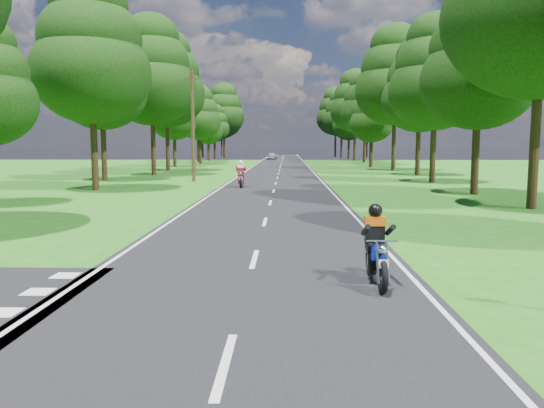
{
  "coord_description": "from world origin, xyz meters",
  "views": [
    {
      "loc": [
        0.76,
        -10.24,
        2.72
      ],
      "look_at": [
        0.36,
        4.0,
        1.1
      ],
      "focal_mm": 35.0,
      "sensor_mm": 36.0,
      "label": 1
    }
  ],
  "objects": [
    {
      "name": "telegraph_pole",
      "position": [
        -6.0,
        28.0,
        4.07
      ],
      "size": [
        1.2,
        0.26,
        8.0
      ],
      "color": "#382616",
      "rests_on": "ground"
    },
    {
      "name": "road_markings",
      "position": [
        -0.14,
        48.13,
        0.02
      ],
      "size": [
        7.4,
        140.0,
        0.01
      ],
      "color": "silver",
      "rests_on": "main_road"
    },
    {
      "name": "distant_car",
      "position": [
        -1.75,
        80.84,
        0.64
      ],
      "size": [
        1.92,
        3.81,
        1.24
      ],
      "primitive_type": "imported",
      "rotation": [
        0.0,
        0.0,
        -0.13
      ],
      "color": "#ADB0B4",
      "rests_on": "main_road"
    },
    {
      "name": "rider_near_blue",
      "position": [
        2.5,
        -0.07,
        0.79
      ],
      "size": [
        0.63,
        1.85,
        1.54
      ],
      "primitive_type": null,
      "rotation": [
        0.0,
        0.0,
        -0.01
      ],
      "color": "navy",
      "rests_on": "main_road"
    },
    {
      "name": "ground",
      "position": [
        0.0,
        0.0,
        0.0
      ],
      "size": [
        160.0,
        160.0,
        0.0
      ],
      "primitive_type": "plane",
      "color": "#206016",
      "rests_on": "ground"
    },
    {
      "name": "main_road",
      "position": [
        0.0,
        50.0,
        0.01
      ],
      "size": [
        7.0,
        140.0,
        0.02
      ],
      "primitive_type": "cube",
      "color": "black",
      "rests_on": "ground"
    },
    {
      "name": "rider_far_red",
      "position": [
        -2.12,
        22.89,
        0.86
      ],
      "size": [
        0.78,
        2.04,
        1.67
      ],
      "primitive_type": null,
      "rotation": [
        0.0,
        0.0,
        0.06
      ],
      "color": "#A70C12",
      "rests_on": "main_road"
    },
    {
      "name": "treeline",
      "position": [
        1.43,
        60.06,
        8.25
      ],
      "size": [
        40.0,
        115.35,
        14.78
      ],
      "color": "black",
      "rests_on": "ground"
    }
  ]
}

